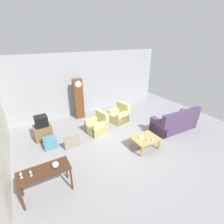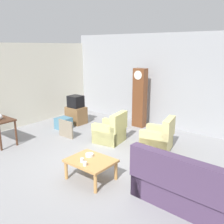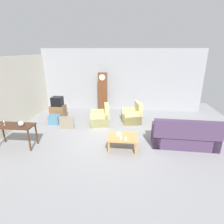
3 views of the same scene
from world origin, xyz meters
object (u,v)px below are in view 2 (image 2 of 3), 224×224
Objects in this scene: armchair_olive_near at (111,132)px; storage_box_blue at (64,123)px; armchair_olive_far at (158,139)px; cup_white_porcelain at (85,164)px; couch_floral at (191,190)px; coffee_table_wood at (91,163)px; cup_blue_rimmed at (82,160)px; tv_stand_cabinet at (76,115)px; framed_picture_leaning at (66,129)px; grandfather_clock at (140,98)px; tv_crt at (76,101)px; bowl_white_stacked at (89,155)px.

armchair_olive_near reaches higher than storage_box_blue.
armchair_olive_far is 3.46m from storage_box_blue.
armchair_olive_near is 9.90× the size of cup_white_porcelain.
armchair_olive_far is 2.00× the size of storage_box_blue.
couch_floral is 2.22× the size of coffee_table_wood.
tv_stand_cabinet is at bearing 138.36° from cup_blue_rimmed.
tv_stand_cabinet reaches higher than framed_picture_leaning.
armchair_olive_near is at bearing -164.56° from armchair_olive_far.
armchair_olive_near is at bearing -84.99° from grandfather_clock.
coffee_table_wood is 2.74m from framed_picture_leaning.
coffee_table_wood is 2.00× the size of tv_crt.
grandfather_clock is 11.56× the size of bowl_white_stacked.
couch_floral is 5.72m from tv_crt.
storage_box_blue is (-1.90, -1.86, -0.84)m from grandfather_clock.
cup_white_porcelain is (1.30, -4.02, -0.53)m from grandfather_clock.
armchair_olive_far is at bearing -42.65° from grandfather_clock.
tv_stand_cabinet is 1.45× the size of storage_box_blue.
couch_floral is 4.54m from framed_picture_leaning.
armchair_olive_near is 2.31m from tv_crt.
bowl_white_stacked is at bearing -39.11° from tv_crt.
framed_picture_leaning is (-2.37, 1.37, -0.12)m from coffee_table_wood.
storage_box_blue is (-2.05, -0.06, -0.11)m from armchair_olive_near.
armchair_olive_far reaches higher than tv_stand_cabinet.
framed_picture_leaning is at bearing -160.38° from armchair_olive_far.
coffee_table_wood is (1.04, -1.96, 0.08)m from armchair_olive_near.
couch_floral is 4.44× the size of tv_crt.
grandfather_clock reaches higher than storage_box_blue.
bowl_white_stacked is (0.90, -1.85, 0.18)m from armchair_olive_near.
cup_white_porcelain is 0.17m from cup_blue_rimmed.
grandfather_clock is 4.14m from cup_blue_rimmed.
couch_floral reaches higher than armchair_olive_far.
armchair_olive_far reaches higher than storage_box_blue.
storage_box_blue is 3.87m from cup_white_porcelain.
storage_box_blue is at bearing -81.68° from tv_crt.
grandfather_clock reaches higher than couch_floral.
coffee_table_wood reaches higher than storage_box_blue.
tv_crt is (-2.00, -1.16, -0.20)m from grandfather_clock.
armchair_olive_near is 0.96× the size of coffee_table_wood.
couch_floral is 4.74m from grandfather_clock.
tv_crt reaches higher than armchair_olive_near.
cup_blue_rimmed is at bearing 154.03° from cup_white_porcelain.
bowl_white_stacked is at bearing -29.53° from framed_picture_leaning.
tv_stand_cabinet is 3.84× the size of bowl_white_stacked.
cup_white_porcelain is at bearing -62.95° from armchair_olive_near.
couch_floral reaches higher than tv_crt.
armchair_olive_far is 2.87m from framed_picture_leaning.
grandfather_clock is 2.78m from storage_box_blue.
tv_crt is (-2.16, 0.64, 0.52)m from armchair_olive_near.
couch_floral is 2.21m from bowl_white_stacked.
bowl_white_stacked is at bearing 142.35° from coffee_table_wood.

